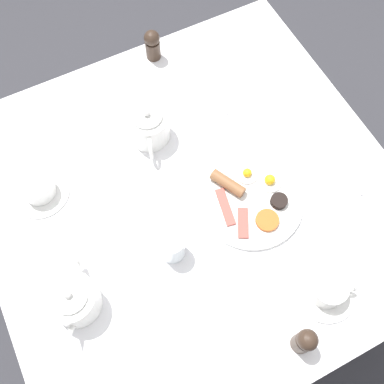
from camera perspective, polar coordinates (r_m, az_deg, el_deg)
ground_plane at (r=1.86m, az=0.00°, el=-9.29°), size 8.00×8.00×0.00m
table at (r=1.25m, az=0.00°, el=-1.54°), size 1.09×1.07×0.70m
breakfast_plate at (r=1.19m, az=7.43°, el=-0.80°), size 0.28×0.28×0.04m
teapot_near at (r=1.25m, az=-5.54°, el=8.33°), size 0.12×0.19×0.12m
teapot_far at (r=1.10m, az=-14.77°, el=-13.06°), size 0.12×0.19×0.12m
teacup_with_saucer_left at (r=1.25m, az=-18.95°, el=0.45°), size 0.15×0.15×0.06m
teacup_with_saucer_right at (r=1.14m, az=16.83°, el=-11.73°), size 0.15×0.15×0.06m
water_glass_tall at (r=1.10m, az=-2.52°, el=-6.89°), size 0.06×0.06×0.09m
pepper_grinder at (r=1.08m, az=14.14°, el=-17.91°), size 0.05×0.05×0.10m
salt_grinder at (r=1.42m, az=-5.04°, el=18.18°), size 0.05×0.05×0.10m
fork_by_plate at (r=1.33m, az=7.27°, el=9.29°), size 0.13×0.13×0.00m
knife_by_plate at (r=1.31m, az=18.68°, el=3.41°), size 0.03×0.20×0.00m
spoon_for_tea at (r=1.10m, az=0.67°, el=-17.13°), size 0.12×0.11×0.00m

